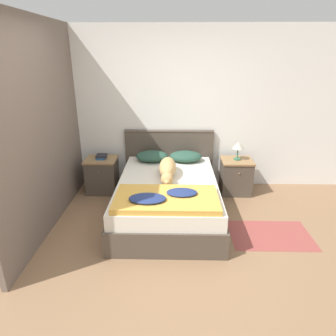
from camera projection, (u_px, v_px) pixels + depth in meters
ground_plane at (159, 260)px, 3.29m from camera, size 16.00×16.00×0.00m
wall_back at (165, 110)px, 4.82m from camera, size 9.00×0.06×2.55m
wall_side_left at (49, 124)px, 3.84m from camera, size 0.06×3.10×2.55m
bed at (168, 198)px, 4.15m from camera, size 1.38×2.02×0.52m
headboard at (169, 157)px, 5.03m from camera, size 1.46×0.06×0.97m
nightstand_left at (102, 175)px, 4.85m from camera, size 0.49×0.45×0.56m
nightstand_right at (236, 176)px, 4.81m from camera, size 0.49×0.45×0.56m
pillow_left at (152, 156)px, 4.75m from camera, size 0.51×0.38×0.16m
pillow_right at (186, 156)px, 4.74m from camera, size 0.51×0.38×0.16m
quilt at (166, 198)px, 3.46m from camera, size 1.20×0.68×0.12m
dog at (168, 169)px, 4.16m from camera, size 0.23×0.81×0.24m
book_stack at (101, 156)px, 4.77m from camera, size 0.18×0.20×0.06m
table_lamp at (238, 146)px, 4.64m from camera, size 0.18×0.18×0.29m
rug at (270, 235)px, 3.75m from camera, size 1.00×0.67×0.00m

